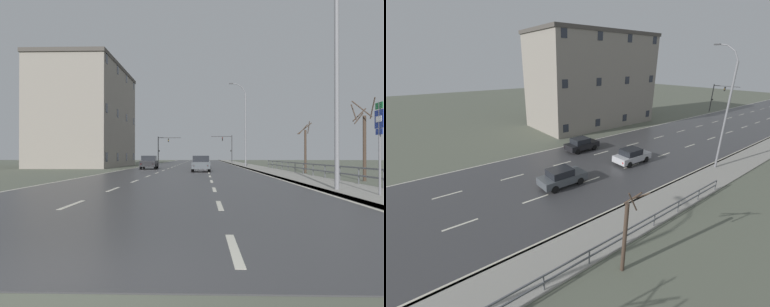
% 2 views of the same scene
% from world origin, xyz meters
% --- Properties ---
extents(ground_plane, '(160.00, 160.00, 0.12)m').
position_xyz_m(ground_plane, '(0.00, 48.00, -0.06)').
color(ground_plane, '#5B6051').
extents(road_asphalt_strip, '(14.00, 120.00, 0.03)m').
position_xyz_m(road_asphalt_strip, '(0.00, 60.00, 0.01)').
color(road_asphalt_strip, '#3D3D3F').
rests_on(road_asphalt_strip, ground).
extents(street_lamp_midground, '(2.34, 0.24, 11.51)m').
position_xyz_m(street_lamp_midground, '(7.47, 46.11, 5.65)').
color(street_lamp_midground, slate).
rests_on(street_lamp_midground, ground).
extents(traffic_signal_left, '(5.01, 0.36, 5.71)m').
position_xyz_m(traffic_signal_left, '(-6.97, 75.58, 3.78)').
color(traffic_signal_left, '#38383A').
rests_on(traffic_signal_left, ground).
extents(car_near_right, '(1.93, 4.15, 1.57)m').
position_xyz_m(car_near_right, '(-4.43, 38.50, 0.80)').
color(car_near_right, black).
rests_on(car_near_right, ground).
extents(car_near_left, '(1.85, 4.10, 1.57)m').
position_xyz_m(car_near_left, '(1.69, 40.45, 0.80)').
color(car_near_left, '#B7B7BC').
rests_on(car_near_left, ground).
extents(car_mid_centre, '(1.86, 4.11, 1.57)m').
position_xyz_m(car_mid_centre, '(1.61, 31.87, 0.80)').
color(car_mid_centre, '#474C51').
rests_on(car_mid_centre, ground).
extents(brick_building, '(10.28, 20.15, 14.33)m').
position_xyz_m(brick_building, '(-14.82, 48.49, 7.17)').
color(brick_building, gray).
rests_on(brick_building, ground).
extents(bare_tree_mid, '(1.31, 1.11, 4.68)m').
position_xyz_m(bare_tree_mid, '(11.08, 29.47, 2.19)').
color(bare_tree_mid, '#423328').
rests_on(bare_tree_mid, ground).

